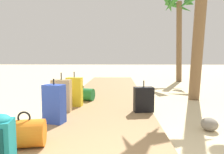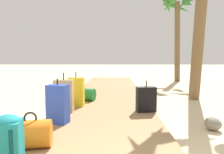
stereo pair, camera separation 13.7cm
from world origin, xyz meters
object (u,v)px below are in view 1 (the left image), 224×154
object	(u,v)px
suitcase_black	(144,99)
duffel_bag_orange	(25,133)
duffel_bag_green	(81,94)
suitcase_yellow	(74,92)
suitcase_blue	(54,104)
palm_tree_far_right	(180,14)
suitcase_tan	(62,96)

from	to	relation	value
suitcase_black	duffel_bag_orange	size ratio (longest dim) A/B	1.20
duffel_bag_green	suitcase_yellow	bearing A→B (deg)	-92.34
suitcase_blue	palm_tree_far_right	bearing A→B (deg)	60.49
suitcase_tan	duffel_bag_orange	size ratio (longest dim) A/B	1.49
suitcase_black	suitcase_blue	world-z (taller)	suitcase_blue
suitcase_black	suitcase_yellow	distance (m)	1.63
duffel_bag_green	palm_tree_far_right	size ratio (longest dim) A/B	0.17
duffel_bag_orange	palm_tree_far_right	distance (m)	9.90
suitcase_tan	suitcase_black	bearing A→B (deg)	0.62
suitcase_black	suitcase_blue	bearing A→B (deg)	-154.16
suitcase_tan	duffel_bag_green	bearing A→B (deg)	80.91
suitcase_blue	palm_tree_far_right	world-z (taller)	palm_tree_far_right
suitcase_tan	duffel_bag_orange	distance (m)	1.78
duffel_bag_orange	suitcase_yellow	xyz separation A→B (m)	(0.16, 2.28, 0.16)
suitcase_yellow	suitcase_tan	bearing A→B (deg)	-107.64
duffel_bag_green	duffel_bag_orange	size ratio (longest dim) A/B	1.37
suitcase_blue	duffel_bag_orange	world-z (taller)	suitcase_blue
suitcase_blue	palm_tree_far_right	distance (m)	8.98
suitcase_tan	suitcase_yellow	bearing A→B (deg)	72.36
suitcase_tan	suitcase_blue	world-z (taller)	suitcase_tan
suitcase_blue	duffel_bag_orange	size ratio (longest dim) A/B	1.40
suitcase_tan	suitcase_blue	xyz separation A→B (m)	(0.08, -0.77, -0.00)
suitcase_yellow	duffel_bag_orange	bearing A→B (deg)	-93.96
suitcase_black	duffel_bag_green	xyz separation A→B (m)	(-1.53, 1.17, -0.10)
duffel_bag_green	suitcase_blue	bearing A→B (deg)	-93.18
suitcase_black	palm_tree_far_right	distance (m)	7.68
suitcase_yellow	palm_tree_far_right	size ratio (longest dim) A/B	0.18
suitcase_black	duffel_bag_green	bearing A→B (deg)	142.58
duffel_bag_orange	suitcase_yellow	bearing A→B (deg)	86.04
suitcase_black	duffel_bag_orange	distance (m)	2.48
suitcase_blue	duffel_bag_orange	bearing A→B (deg)	-94.39
suitcase_blue	suitcase_yellow	distance (m)	1.29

